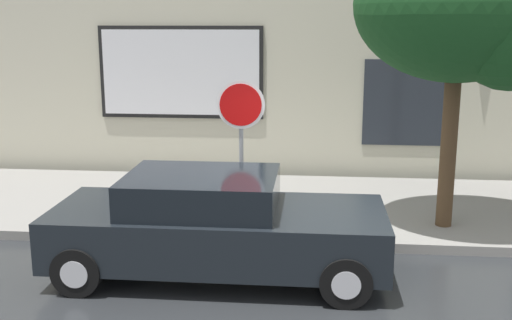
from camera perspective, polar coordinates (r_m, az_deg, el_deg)
name	(u,v)px	position (r m, az deg, el deg)	size (l,w,h in m)	color
ground_plane	(312,277)	(8.54, 5.16, -10.71)	(60.00, 60.00, 0.00)	#282B2D
sidewalk	(313,207)	(11.33, 5.29, -4.32)	(20.00, 4.00, 0.15)	gray
building_facade	(316,15)	(13.33, 5.55, 13.10)	(20.00, 0.67, 7.00)	beige
parked_car	(215,226)	(8.38, -3.76, -6.06)	(4.44, 1.87, 1.40)	black
fire_hydrant	(145,193)	(10.69, -10.15, -3.01)	(0.30, 0.44, 0.76)	white
street_tree	(469,11)	(9.97, 19.03, 12.87)	(3.13, 2.66, 4.65)	#4C3823
stop_sign	(241,124)	(9.73, -1.40, 3.31)	(0.76, 0.10, 2.33)	gray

